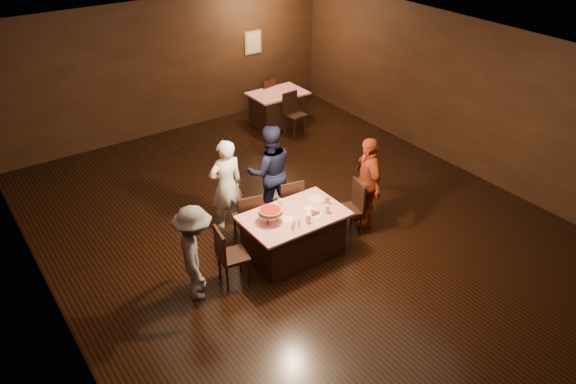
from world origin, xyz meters
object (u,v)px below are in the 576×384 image
object	(u,v)px
diner_navy_hoodie	(269,171)
diner_red_shirt	(367,182)
main_table	(294,235)
chair_back_near	(295,114)
diner_grey_knit	(195,253)
chair_end_right	(348,209)
chair_end_left	(233,255)
back_table	(278,108)
chair_far_left	(247,217)
diner_white_jacket	(226,185)
glass_amber	(327,201)
plate_empty	(317,200)
glass_back	(280,203)
chair_back_far	(264,97)
pizza_stand	(270,211)
glass_front_right	(327,209)
glass_front_left	(308,219)
chair_far_right	(288,202)

from	to	relation	value
diner_navy_hoodie	diner_red_shirt	xyz separation A→B (m)	(1.19, -1.19, -0.04)
main_table	chair_back_near	size ratio (longest dim) A/B	1.68
diner_grey_knit	chair_end_right	bearing A→B (deg)	-71.17
chair_end_left	back_table	bearing A→B (deg)	-31.05
chair_end_right	main_table	bearing A→B (deg)	-76.13
chair_far_left	diner_white_jacket	distance (m)	0.66
chair_end_left	glass_amber	world-z (taller)	chair_end_left
plate_empty	glass_back	xyz separation A→B (m)	(-0.60, 0.15, 0.06)
back_table	diner_red_shirt	world-z (taller)	diner_red_shirt
chair_end_right	chair_back_far	bearing A→B (deg)	176.20
pizza_stand	diner_grey_knit	bearing A→B (deg)	-178.56
diner_navy_hoodie	glass_front_right	world-z (taller)	diner_navy_hoodie
plate_empty	glass_front_right	bearing A→B (deg)	-104.04
diner_navy_hoodie	chair_far_left	bearing A→B (deg)	51.00
chair_back_near	plate_empty	distance (m)	4.26
glass_front_right	glass_back	distance (m)	0.74
chair_end_right	plate_empty	xyz separation A→B (m)	(-0.55, 0.15, 0.30)
diner_red_shirt	diner_grey_knit	bearing A→B (deg)	-68.39
chair_back_far	glass_back	world-z (taller)	chair_back_far
chair_end_right	glass_amber	bearing A→B (deg)	-70.42
pizza_stand	glass_front_right	world-z (taller)	pizza_stand
plate_empty	glass_front_left	xyz separation A→B (m)	(-0.50, -0.45, 0.06)
glass_amber	plate_empty	bearing A→B (deg)	104.04
diner_navy_hoodie	plate_empty	distance (m)	1.13
chair_far_right	diner_white_jacket	world-z (taller)	diner_white_jacket
chair_end_left	diner_white_jacket	bearing A→B (deg)	-16.91
pizza_stand	chair_far_right	bearing A→B (deg)	41.19
chair_far_right	chair_back_far	xyz separation A→B (m)	(2.32, 4.35, 0.00)
chair_end_left	glass_front_left	world-z (taller)	chair_end_left
chair_far_left	chair_far_right	xyz separation A→B (m)	(0.80, 0.00, 0.00)
chair_back_near	glass_front_right	xyz separation A→B (m)	(-2.27, -4.05, 0.37)
chair_far_left	diner_red_shirt	world-z (taller)	diner_red_shirt
chair_back_near	main_table	bearing A→B (deg)	-130.66
glass_front_right	chair_far_right	bearing A→B (deg)	92.86
chair_end_left	glass_back	xyz separation A→B (m)	(1.05, 0.30, 0.37)
glass_front_right	diner_white_jacket	bearing A→B (deg)	120.06
glass_front_right	diner_navy_hoodie	bearing A→B (deg)	92.87
chair_back_near	diner_red_shirt	world-z (taller)	diner_red_shirt
main_table	chair_back_far	xyz separation A→B (m)	(2.72, 5.10, 0.09)
diner_navy_hoodie	diner_grey_knit	size ratio (longest dim) A/B	1.14
pizza_stand	glass_front_right	distance (m)	0.91
diner_red_shirt	glass_front_left	bearing A→B (deg)	-55.56
back_table	glass_front_left	world-z (taller)	glass_front_left
main_table	diner_grey_knit	distance (m)	1.73
glass_amber	diner_white_jacket	bearing A→B (deg)	127.74
chair_back_far	diner_navy_hoodie	world-z (taller)	diner_navy_hoodie
diner_grey_knit	glass_front_right	xyz separation A→B (m)	(2.14, -0.27, 0.10)
chair_end_left	chair_back_far	world-z (taller)	same
diner_red_shirt	plate_empty	size ratio (longest dim) A/B	6.48
diner_navy_hoodie	glass_front_left	distance (m)	1.60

